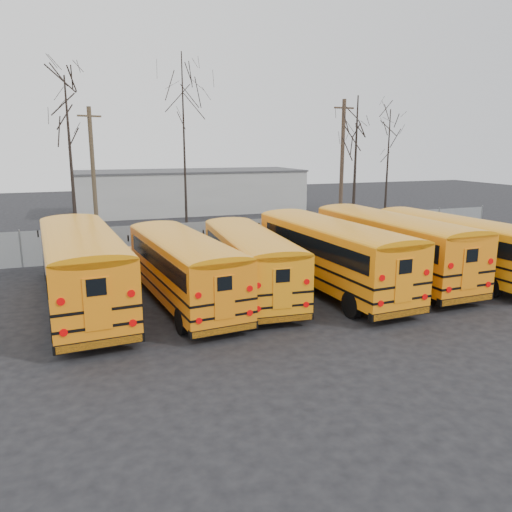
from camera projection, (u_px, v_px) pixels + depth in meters
name	position (u px, v px, depth m)	size (l,w,h in m)	color
ground	(318.00, 309.00, 20.51)	(120.00, 120.00, 0.00)	black
fence	(231.00, 236.00, 31.28)	(40.00, 0.04, 2.00)	gray
distant_building	(190.00, 191.00, 50.06)	(22.00, 8.00, 4.00)	#AEADA8
bus_a	(81.00, 262.00, 20.12)	(3.57, 12.26, 3.39)	black
bus_b	(182.00, 263.00, 20.88)	(3.47, 10.95, 3.02)	black
bus_c	(249.00, 256.00, 22.19)	(3.28, 10.79, 2.98)	black
bus_d	(329.00, 249.00, 22.84)	(3.35, 11.90, 3.29)	black
bus_e	(389.00, 241.00, 24.60)	(3.12, 12.04, 3.35)	black
bus_f	(452.00, 241.00, 25.26)	(3.41, 11.35, 3.13)	black
utility_pole_left	(93.00, 175.00, 33.15)	(1.54, 0.70, 9.02)	#4D3F2C
utility_pole_right	(342.00, 163.00, 40.04)	(1.80, 0.31, 10.09)	#443427
tree_2	(71.00, 168.00, 29.71)	(0.26, 0.26, 10.50)	black
tree_3	(184.00, 149.00, 34.05)	(0.26, 0.26, 12.59)	black
tree_4	(355.00, 168.00, 35.48)	(0.26, 0.26, 9.93)	black
tree_5	(387.00, 170.00, 39.47)	(0.26, 0.26, 9.27)	black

